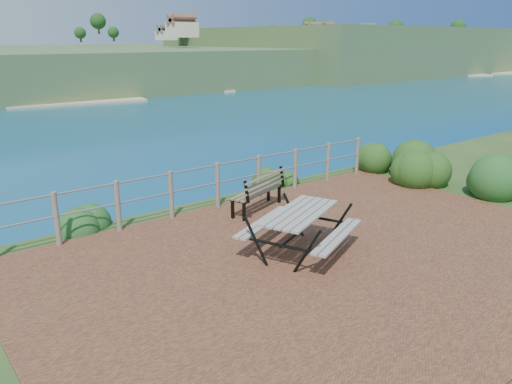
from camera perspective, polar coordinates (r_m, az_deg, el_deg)
ground at (r=8.70m, az=8.21°, el=-7.40°), size 10.00×7.00×0.12m
safety_railing at (r=10.92m, az=-4.42°, el=1.07°), size 9.40×0.10×1.00m
distant_bay at (r=274.38m, az=2.54°, el=16.09°), size 290.00×232.36×24.00m
picnic_table at (r=8.62m, az=5.01°, el=-4.06°), size 1.91×1.44×0.75m
park_bench at (r=10.67m, az=0.11°, el=0.71°), size 1.57×0.85×0.86m
shrub_right_front at (r=13.67m, az=18.26°, el=1.05°), size 1.39×1.39×1.98m
shrub_right_back at (r=13.29m, az=26.22°, el=-0.33°), size 1.19×1.19×1.70m
shrub_right_edge at (r=14.64m, az=12.36°, el=2.56°), size 1.03×1.03×1.47m
shrub_lip_west at (r=10.33m, az=-19.45°, el=-4.21°), size 0.87×0.87×0.66m
shrub_lip_east at (r=12.92m, az=2.49°, el=1.02°), size 0.82×0.82×0.58m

